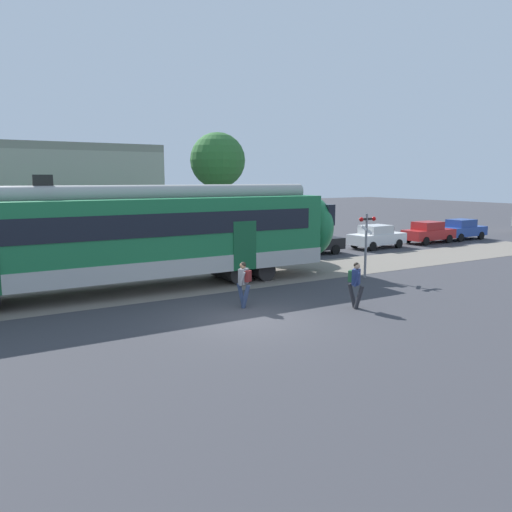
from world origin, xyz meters
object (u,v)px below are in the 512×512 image
(pedestrian_navy, at_px, (355,281))
(parked_car_white, at_px, (377,237))
(pedestrian_grey, at_px, (244,280))
(parked_car_blue, at_px, (462,229))
(parked_car_black, at_px, (311,242))
(crossing_signal, at_px, (366,235))
(parked_car_red, at_px, (428,232))

(pedestrian_navy, bearing_deg, parked_car_white, 43.55)
(pedestrian_grey, relative_size, pedestrian_navy, 1.00)
(parked_car_white, height_order, parked_car_blue, same)
(parked_car_black, height_order, crossing_signal, crossing_signal)
(parked_car_blue, height_order, crossing_signal, crossing_signal)
(parked_car_black, xyz_separation_m, parked_car_blue, (14.35, 0.28, 0.00))
(pedestrian_grey, xyz_separation_m, parked_car_blue, (24.01, 9.29, -0.21))
(parked_car_red, height_order, crossing_signal, crossing_signal)
(pedestrian_grey, bearing_deg, parked_car_red, 24.37)
(pedestrian_grey, bearing_deg, parked_car_white, 30.92)
(parked_car_black, distance_m, parked_car_blue, 14.36)
(pedestrian_navy, height_order, parked_car_blue, pedestrian_navy)
(parked_car_black, bearing_deg, parked_car_white, 0.07)
(parked_car_red, distance_m, crossing_signal, 14.68)
(pedestrian_grey, xyz_separation_m, parked_car_white, (15.05, 9.01, -0.21))
(parked_car_blue, bearing_deg, pedestrian_grey, -158.84)
(parked_car_blue, relative_size, crossing_signal, 1.35)
(parked_car_red, bearing_deg, parked_car_black, -179.32)
(pedestrian_grey, bearing_deg, pedestrian_navy, -31.78)
(parked_car_white, bearing_deg, pedestrian_grey, -149.08)
(pedestrian_grey, distance_m, parked_car_black, 13.20)
(parked_car_black, xyz_separation_m, parked_car_red, (10.51, 0.12, 0.00))
(pedestrian_navy, relative_size, parked_car_black, 0.42)
(parked_car_white, relative_size, crossing_signal, 1.36)
(pedestrian_grey, distance_m, pedestrian_navy, 3.96)
(parked_car_red, distance_m, parked_car_blue, 3.85)
(parked_car_white, relative_size, parked_car_blue, 1.01)
(parked_car_red, bearing_deg, parked_car_white, -178.68)
(parked_car_white, xyz_separation_m, parked_car_red, (5.11, 0.12, 0.00))
(parked_car_black, bearing_deg, crossing_signal, -106.94)
(pedestrian_grey, height_order, crossing_signal, crossing_signal)
(pedestrian_navy, bearing_deg, parked_car_blue, 28.87)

